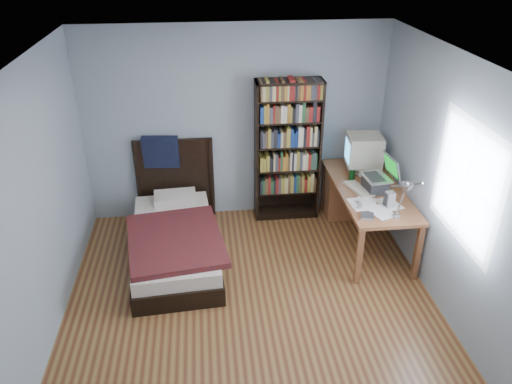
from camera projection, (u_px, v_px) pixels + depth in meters
room at (256, 206)px, 4.45m from camera, size 4.20×4.24×2.50m
desk at (355, 192)px, 6.46m from camera, size 0.75×1.73×0.73m
crt_monitor at (363, 151)px, 6.18m from camera, size 0.45×0.42×0.48m
laptop at (377, 181)px, 5.77m from camera, size 0.38×0.38×0.43m
desk_lamp at (405, 192)px, 4.69m from camera, size 0.25×0.55×0.65m
keyboard at (359, 189)px, 5.83m from camera, size 0.29×0.46×0.04m
speaker at (390, 200)px, 5.45m from camera, size 0.10×0.10×0.18m
soda_can at (352, 174)px, 6.06m from camera, size 0.07×0.07×0.13m
mouse at (361, 175)px, 6.15m from camera, size 0.07×0.13×0.04m
phone_silver at (358, 202)px, 5.55m from camera, size 0.06×0.10×0.02m
phone_grey at (359, 206)px, 5.48m from camera, size 0.09×0.11×0.02m
external_drive at (367, 216)px, 5.28m from camera, size 0.17×0.17×0.03m
bookshelf at (288, 151)px, 6.36m from camera, size 0.83×0.30×1.84m
bed at (175, 236)px, 5.83m from camera, size 1.17×2.06×1.16m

